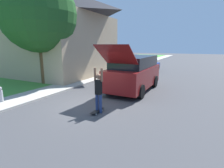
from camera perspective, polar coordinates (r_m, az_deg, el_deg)
ground_plane at (r=8.59m, az=-7.32°, el=-6.50°), size 120.00×120.00×0.00m
lawn at (r=18.11m, az=-17.63°, el=3.17°), size 10.00×80.00×0.08m
sidewalk at (r=15.37m, az=-5.83°, el=2.16°), size 1.80×80.00×0.10m
house at (r=18.25m, az=-17.95°, el=16.49°), size 9.86×9.26×8.01m
lawn_tree_near at (r=13.61m, az=-22.90°, el=20.24°), size 5.16×5.16×7.35m
suv_parked at (r=10.97m, az=7.19°, el=3.70°), size 2.19×5.65×2.83m
car_down_street at (r=19.75m, az=11.53°, el=5.98°), size 1.98×4.05×1.30m
skateboarder at (r=7.24m, az=-4.42°, el=-1.98°), size 0.41×0.22×1.90m
skateboard at (r=7.49m, az=-4.80°, el=-8.68°), size 0.23×0.83×0.10m
fire_hydrant at (r=10.03m, az=-32.60°, el=-2.90°), size 0.20×0.20×0.75m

